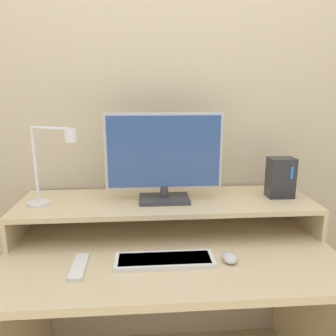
{
  "coord_description": "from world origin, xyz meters",
  "views": [
    {
      "loc": [
        -0.1,
        -0.86,
        1.37
      ],
      "look_at": [
        -0.01,
        0.4,
        1.06
      ],
      "focal_mm": 35.0,
      "sensor_mm": 36.0,
      "label": 1
    }
  ],
  "objects_px": {
    "router_dock": "(281,178)",
    "keyboard": "(165,260)",
    "desk_lamp": "(52,165)",
    "remote_control": "(79,267)",
    "mouse": "(230,258)",
    "monitor": "(164,157)"
  },
  "relations": [
    {
      "from": "mouse",
      "to": "remote_control",
      "type": "height_order",
      "value": "mouse"
    },
    {
      "from": "desk_lamp",
      "to": "keyboard",
      "type": "relative_size",
      "value": 0.92
    },
    {
      "from": "desk_lamp",
      "to": "remote_control",
      "type": "distance_m",
      "value": 0.44
    },
    {
      "from": "monitor",
      "to": "keyboard",
      "type": "xyz_separation_m",
      "value": [
        -0.02,
        -0.28,
        -0.33
      ]
    },
    {
      "from": "router_dock",
      "to": "keyboard",
      "type": "xyz_separation_m",
      "value": [
        -0.55,
        -0.3,
        -0.23
      ]
    },
    {
      "from": "router_dock",
      "to": "remote_control",
      "type": "height_order",
      "value": "router_dock"
    },
    {
      "from": "router_dock",
      "to": "remote_control",
      "type": "bearing_deg",
      "value": -159.58
    },
    {
      "from": "mouse",
      "to": "monitor",
      "type": "bearing_deg",
      "value": 127.52
    },
    {
      "from": "desk_lamp",
      "to": "mouse",
      "type": "bearing_deg",
      "value": -20.02
    },
    {
      "from": "keyboard",
      "to": "remote_control",
      "type": "relative_size",
      "value": 2.11
    },
    {
      "from": "router_dock",
      "to": "remote_control",
      "type": "distance_m",
      "value": 0.95
    },
    {
      "from": "desk_lamp",
      "to": "keyboard",
      "type": "height_order",
      "value": "desk_lamp"
    },
    {
      "from": "keyboard",
      "to": "monitor",
      "type": "bearing_deg",
      "value": 86.56
    },
    {
      "from": "mouse",
      "to": "remote_control",
      "type": "xyz_separation_m",
      "value": [
        -0.55,
        -0.01,
        -0.01
      ]
    },
    {
      "from": "remote_control",
      "to": "desk_lamp",
      "type": "bearing_deg",
      "value": 117.97
    },
    {
      "from": "desk_lamp",
      "to": "keyboard",
      "type": "xyz_separation_m",
      "value": [
        0.45,
        -0.24,
        -0.32
      ]
    },
    {
      "from": "keyboard",
      "to": "remote_control",
      "type": "height_order",
      "value": "keyboard"
    },
    {
      "from": "monitor",
      "to": "router_dock",
      "type": "height_order",
      "value": "monitor"
    },
    {
      "from": "monitor",
      "to": "mouse",
      "type": "distance_m",
      "value": 0.5
    },
    {
      "from": "desk_lamp",
      "to": "remote_control",
      "type": "bearing_deg",
      "value": -62.03
    },
    {
      "from": "desk_lamp",
      "to": "mouse",
      "type": "height_order",
      "value": "desk_lamp"
    },
    {
      "from": "keyboard",
      "to": "remote_control",
      "type": "bearing_deg",
      "value": -176.11
    }
  ]
}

